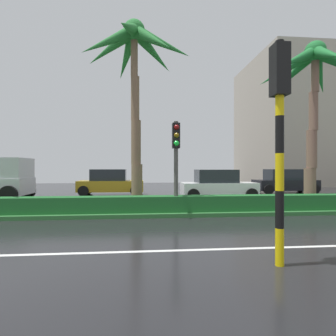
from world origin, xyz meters
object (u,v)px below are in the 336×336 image
palm_tree_centre (314,76)px  traffic_signal_foreground (279,112)px  car_in_traffic_leading (110,183)px  car_in_traffic_second (218,185)px  car_in_traffic_third (284,182)px  palm_tree_centre_left (135,56)px  traffic_signal_median_right (176,149)px

palm_tree_centre → traffic_signal_foreground: (-4.97, -6.60, -2.95)m
car_in_traffic_leading → car_in_traffic_second: bearing=-25.8°
palm_tree_centre → car_in_traffic_third: 9.51m
palm_tree_centre_left → car_in_traffic_leading: (-1.78, 7.40, -5.68)m
palm_tree_centre_left → traffic_signal_median_right: size_ratio=2.28×
traffic_signal_median_right → car_in_traffic_second: size_ratio=0.80×
traffic_signal_foreground → car_in_traffic_leading: traffic_signal_foreground is taller
traffic_signal_median_right → traffic_signal_foreground: 5.77m
palm_tree_centre → car_in_traffic_leading: palm_tree_centre is taller
traffic_signal_median_right → car_in_traffic_leading: (-3.37, 8.61, -1.71)m
palm_tree_centre_left → traffic_signal_median_right: (1.59, -1.21, -3.97)m
palm_tree_centre_left → palm_tree_centre: palm_tree_centre_left is taller
palm_tree_centre_left → traffic_signal_foreground: (2.84, -6.83, -3.60)m
car_in_traffic_second → traffic_signal_foreground: bearing=-99.7°
palm_tree_centre → traffic_signal_median_right: palm_tree_centre is taller
traffic_signal_median_right → car_in_traffic_second: 6.53m
car_in_traffic_second → palm_tree_centre: bearing=-55.6°
car_in_traffic_leading → car_in_traffic_third: size_ratio=1.00×
traffic_signal_foreground → car_in_traffic_third: traffic_signal_foreground is taller
palm_tree_centre → car_in_traffic_second: 7.40m
palm_tree_centre → car_in_traffic_leading: 13.24m
palm_tree_centre → car_in_traffic_second: bearing=124.4°
palm_tree_centre → traffic_signal_foreground: bearing=-127.0°
palm_tree_centre_left → car_in_traffic_third: 14.03m
palm_tree_centre_left → palm_tree_centre: (7.80, -0.23, -0.65)m
car_in_traffic_leading → car_in_traffic_third: bearing=-0.1°
palm_tree_centre → car_in_traffic_third: size_ratio=1.68×
traffic_signal_foreground → traffic_signal_median_right: bearing=-77.5°
palm_tree_centre → car_in_traffic_second: size_ratio=1.68×
palm_tree_centre → traffic_signal_foreground: 8.77m
traffic_signal_foreground → car_in_traffic_second: (1.90, 11.09, -2.07)m
traffic_signal_median_right → car_in_traffic_second: traffic_signal_median_right is taller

